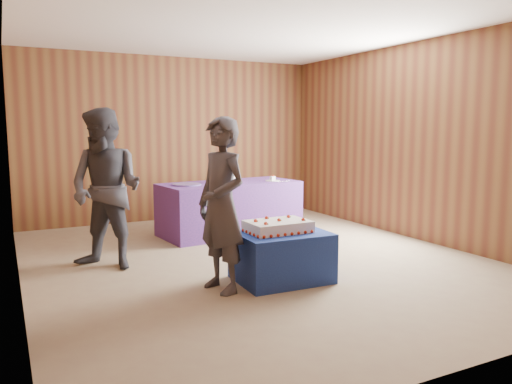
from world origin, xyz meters
TOP-DOWN VIEW (x-y plane):
  - ground at (0.00, 0.00)m, footprint 6.00×6.00m
  - room_shell at (0.00, 0.00)m, footprint 5.04×6.04m
  - cake_table at (-0.12, -0.83)m, footprint 0.93×0.73m
  - serving_table at (0.35, 1.49)m, footprint 2.08×1.10m
  - sheet_cake at (-0.15, -0.80)m, footprint 0.66×0.45m
  - vase at (0.35, 1.48)m, footprint 0.21×0.21m
  - flower_spray at (0.35, 1.48)m, footprint 0.20×0.21m
  - platter at (-0.33, 1.45)m, footprint 0.52×0.52m
  - plate at (0.99, 1.38)m, footprint 0.26×0.26m
  - cake_slice at (0.99, 1.38)m, footprint 0.08×0.07m
  - knife at (1.11, 1.26)m, footprint 0.25×0.10m
  - guest_left at (-0.78, -0.84)m, footprint 0.52×0.68m
  - guest_right at (-1.60, 0.43)m, footprint 1.07×1.08m

SIDE VIEW (x-z plane):
  - ground at x=0.00m, z-range 0.00..0.00m
  - cake_table at x=-0.12m, z-range 0.00..0.50m
  - serving_table at x=0.35m, z-range 0.00..0.75m
  - sheet_cake at x=-0.15m, z-range 0.48..0.63m
  - knife at x=1.11m, z-range 0.75..0.75m
  - plate at x=0.99m, z-range 0.75..0.76m
  - platter at x=-0.33m, z-range 0.75..0.77m
  - cake_slice at x=0.99m, z-range 0.75..0.83m
  - guest_left at x=-0.78m, z-range 0.00..1.65m
  - vase at x=0.35m, z-range 0.75..0.94m
  - guest_right at x=-1.60m, z-range 0.00..1.76m
  - flower_spray at x=0.35m, z-range 0.99..1.15m
  - room_shell at x=0.00m, z-range 0.44..3.16m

